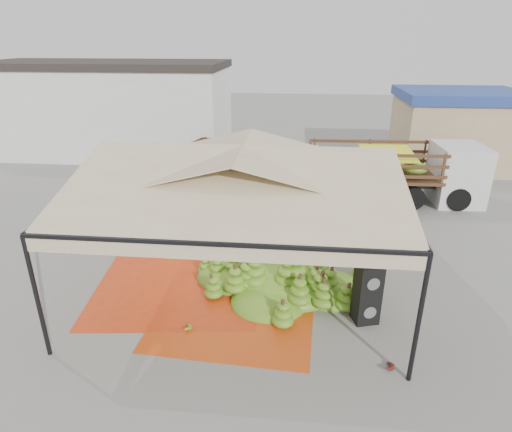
# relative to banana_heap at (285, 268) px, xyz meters

# --- Properties ---
(ground) EXTENTS (90.00, 90.00, 0.00)m
(ground) POSITION_rel_banana_heap_xyz_m (-1.24, 0.53, -0.57)
(ground) COLOR slate
(ground) RESTS_ON ground
(canopy_tent) EXTENTS (8.10, 8.10, 4.00)m
(canopy_tent) POSITION_rel_banana_heap_xyz_m (-1.24, 0.53, 2.73)
(canopy_tent) COLOR black
(canopy_tent) RESTS_ON ground
(building_white) EXTENTS (14.30, 6.30, 5.40)m
(building_white) POSITION_rel_banana_heap_xyz_m (-11.24, 14.53, 2.14)
(building_white) COLOR silver
(building_white) RESTS_ON ground
(building_tan) EXTENTS (6.30, 5.30, 4.10)m
(building_tan) POSITION_rel_banana_heap_xyz_m (8.76, 13.53, 1.50)
(building_tan) COLOR tan
(building_tan) RESTS_ON ground
(tarp_left) EXTENTS (5.03, 4.84, 0.01)m
(tarp_left) POSITION_rel_banana_heap_xyz_m (-3.12, -0.32, -0.56)
(tarp_left) COLOR red
(tarp_left) RESTS_ON ground
(tarp_right) EXTENTS (4.30, 4.49, 0.01)m
(tarp_right) POSITION_rel_banana_heap_xyz_m (-1.22, -1.28, -0.56)
(tarp_right) COLOR red
(tarp_right) RESTS_ON ground
(banana_heap) EXTENTS (5.98, 5.20, 1.14)m
(banana_heap) POSITION_rel_banana_heap_xyz_m (0.00, 0.00, 0.00)
(banana_heap) COLOR #517F1A
(banana_heap) RESTS_ON ground
(hand_yellow_a) EXTENTS (0.58, 0.53, 0.22)m
(hand_yellow_a) POSITION_rel_banana_heap_xyz_m (-0.24, -1.83, -0.46)
(hand_yellow_a) COLOR gold
(hand_yellow_a) RESTS_ON ground
(hand_yellow_b) EXTENTS (0.43, 0.37, 0.18)m
(hand_yellow_b) POSITION_rel_banana_heap_xyz_m (0.05, -0.77, -0.48)
(hand_yellow_b) COLOR gold
(hand_yellow_b) RESTS_ON ground
(hand_red_a) EXTENTS (0.53, 0.47, 0.20)m
(hand_red_a) POSITION_rel_banana_heap_xyz_m (2.34, -3.17, -0.47)
(hand_red_a) COLOR #561A13
(hand_red_a) RESTS_ON ground
(hand_red_b) EXTENTS (0.50, 0.45, 0.19)m
(hand_red_b) POSITION_rel_banana_heap_xyz_m (1.65, -0.94, -0.48)
(hand_red_b) COLOR #5C2E15
(hand_red_b) RESTS_ON ground
(hand_green) EXTENTS (0.43, 0.36, 0.19)m
(hand_green) POSITION_rel_banana_heap_xyz_m (-2.37, -2.29, -0.48)
(hand_green) COLOR #567B19
(hand_green) RESTS_ON ground
(hanging_bunches) EXTENTS (4.74, 0.24, 0.20)m
(hanging_bunches) POSITION_rel_banana_heap_xyz_m (-2.20, 1.26, 2.05)
(hanging_bunches) COLOR #3A7919
(hanging_bunches) RESTS_ON ground
(speaker_stack) EXTENTS (0.71, 0.66, 1.64)m
(speaker_stack) POSITION_rel_banana_heap_xyz_m (2.10, -1.47, 0.25)
(speaker_stack) COLOR black
(speaker_stack) RESTS_ON ground
(banana_leaves) EXTENTS (0.96, 1.36, 3.70)m
(banana_leaves) POSITION_rel_banana_heap_xyz_m (-2.84, 3.23, -0.57)
(banana_leaves) COLOR #2B6C1C
(banana_leaves) RESTS_ON ground
(vendor) EXTENTS (0.56, 0.37, 1.52)m
(vendor) POSITION_rel_banana_heap_xyz_m (-1.57, 5.14, 0.19)
(vendor) COLOR gray
(vendor) RESTS_ON ground
(truck_left) EXTENTS (6.29, 3.38, 2.05)m
(truck_left) POSITION_rel_banana_heap_xyz_m (-1.72, 8.69, 0.70)
(truck_left) COLOR #4F2A1A
(truck_left) RESTS_ON ground
(truck_right) EXTENTS (7.34, 2.78, 2.49)m
(truck_right) POSITION_rel_banana_heap_xyz_m (4.74, 7.58, 0.96)
(truck_right) COLOR #51341B
(truck_right) RESTS_ON ground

